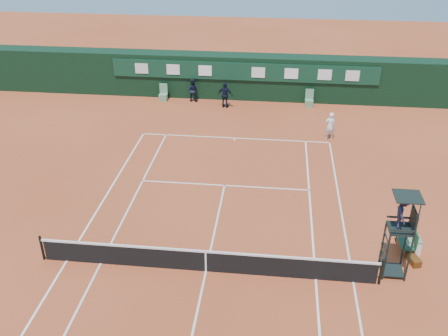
% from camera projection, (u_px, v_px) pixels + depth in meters
% --- Properties ---
extents(ground, '(90.00, 90.00, 0.00)m').
position_uv_depth(ground, '(206.00, 271.00, 18.90)').
color(ground, '#B44D2A').
rests_on(ground, ground).
extents(court_lines, '(11.05, 23.85, 0.01)m').
position_uv_depth(court_lines, '(206.00, 271.00, 18.90)').
color(court_lines, silver).
rests_on(court_lines, ground).
extents(tennis_net, '(12.90, 0.10, 1.10)m').
position_uv_depth(tennis_net, '(206.00, 261.00, 18.66)').
color(tennis_net, black).
rests_on(tennis_net, ground).
extents(back_wall, '(40.00, 1.65, 3.00)m').
position_uv_depth(back_wall, '(244.00, 76.00, 34.51)').
color(back_wall, black).
rests_on(back_wall, ground).
extents(linesman_chair_left, '(0.55, 0.50, 1.15)m').
position_uv_depth(linesman_chair_left, '(163.00, 96.00, 34.53)').
color(linesman_chair_left, '#5D8E66').
rests_on(linesman_chair_left, ground).
extents(linesman_chair_right, '(0.55, 0.50, 1.15)m').
position_uv_depth(linesman_chair_right, '(309.00, 102.00, 33.55)').
color(linesman_chair_right, '#5A8A61').
rests_on(linesman_chair_right, ground).
extents(umpire_chair, '(0.96, 0.95, 3.42)m').
position_uv_depth(umpire_chair, '(402.00, 219.00, 17.63)').
color(umpire_chair, black).
rests_on(umpire_chair, ground).
extents(player_bench, '(0.56, 1.20, 1.10)m').
position_uv_depth(player_bench, '(409.00, 238.00, 19.74)').
color(player_bench, '#183D28').
rests_on(player_bench, ground).
extents(tennis_bag, '(0.53, 0.83, 0.29)m').
position_uv_depth(tennis_bag, '(413.00, 259.00, 19.30)').
color(tennis_bag, black).
rests_on(tennis_bag, ground).
extents(cooler, '(0.57, 0.57, 0.65)m').
position_uv_depth(cooler, '(413.00, 245.00, 19.78)').
color(cooler, white).
rests_on(cooler, ground).
extents(tennis_ball, '(0.07, 0.07, 0.07)m').
position_uv_depth(tennis_ball, '(288.00, 198.00, 23.42)').
color(tennis_ball, yellow).
rests_on(tennis_ball, ground).
extents(player, '(0.67, 0.52, 1.65)m').
position_uv_depth(player, '(330.00, 126.00, 28.78)').
color(player, white).
rests_on(player, ground).
extents(ball_kid_left, '(0.85, 0.71, 1.59)m').
position_uv_depth(ball_kid_left, '(192.00, 90.00, 34.20)').
color(ball_kid_left, black).
rests_on(ball_kid_left, ground).
extents(ball_kid_right, '(1.10, 0.65, 1.75)m').
position_uv_depth(ball_kid_right, '(225.00, 95.00, 33.07)').
color(ball_kid_right, black).
rests_on(ball_kid_right, ground).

